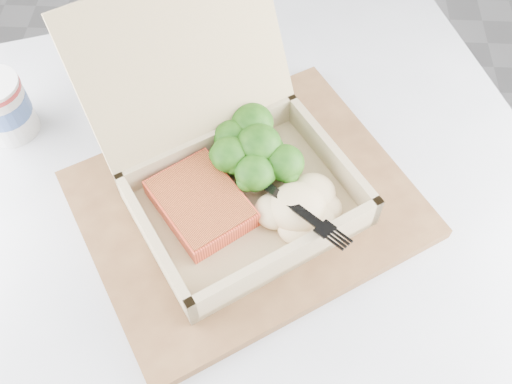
{
  "coord_description": "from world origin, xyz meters",
  "views": [
    {
      "loc": [
        -0.37,
        -0.38,
        1.32
      ],
      "look_at": [
        -0.39,
        -0.03,
        0.78
      ],
      "focal_mm": 40.0,
      "sensor_mm": 36.0,
      "label": 1
    }
  ],
  "objects_px": {
    "cafe_table": "(241,296)",
    "serving_tray": "(247,204)",
    "paper_cup": "(2,106)",
    "takeout_container": "(226,155)"
  },
  "relations": [
    {
      "from": "takeout_container",
      "to": "paper_cup",
      "type": "relative_size",
      "value": 4.26
    },
    {
      "from": "cafe_table",
      "to": "serving_tray",
      "type": "relative_size",
      "value": 2.78
    },
    {
      "from": "serving_tray",
      "to": "takeout_container",
      "type": "distance_m",
      "value": 0.07
    },
    {
      "from": "takeout_container",
      "to": "paper_cup",
      "type": "height_order",
      "value": "takeout_container"
    },
    {
      "from": "serving_tray",
      "to": "takeout_container",
      "type": "relative_size",
      "value": 1.03
    },
    {
      "from": "serving_tray",
      "to": "paper_cup",
      "type": "xyz_separation_m",
      "value": [
        -0.31,
        0.11,
        0.04
      ]
    },
    {
      "from": "cafe_table",
      "to": "takeout_container",
      "type": "relative_size",
      "value": 2.86
    },
    {
      "from": "cafe_table",
      "to": "paper_cup",
      "type": "distance_m",
      "value": 0.41
    },
    {
      "from": "cafe_table",
      "to": "paper_cup",
      "type": "bearing_deg",
      "value": 155.06
    },
    {
      "from": "serving_tray",
      "to": "takeout_container",
      "type": "xyz_separation_m",
      "value": [
        -0.03,
        0.03,
        0.06
      ]
    }
  ]
}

